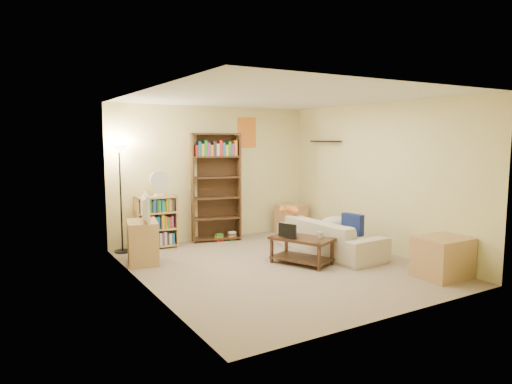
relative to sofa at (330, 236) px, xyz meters
The scene contains 19 objects.
room 1.79m from the sofa, 169.36° to the right, with size 4.50×4.54×2.52m.
sofa is the anchor object (origin of this frame).
navy_pillow 0.51m from the sofa, 75.24° to the right, with size 0.38×0.11×0.34m, color navy.
cream_blanket 0.25m from the sofa, 20.66° to the left, with size 0.53×0.38×0.23m, color beige.
tabby_cat 0.87m from the sofa, 110.84° to the left, with size 0.45×0.17×0.16m.
coffee_table 0.83m from the sofa, 160.60° to the right, with size 0.85×1.05×0.41m.
laptop 0.92m from the sofa, 169.30° to the right, with size 0.24×0.36×0.03m, color black.
laptop_screen 1.07m from the sofa, 167.53° to the right, with size 0.01×0.31×0.20m, color white.
mug 0.78m from the sofa, 140.84° to the right, with size 0.15×0.15×0.10m, color silver.
tv_remote 0.83m from the sofa, behind, with size 0.05×0.16×0.02m, color black.
tv_stand 3.04m from the sofa, 161.09° to the left, with size 0.44×0.61×0.66m, color tan.
television 3.09m from the sofa, 161.09° to the left, with size 0.25×0.73×0.42m, color black.
tall_bookshelf 2.33m from the sofa, 123.84° to the left, with size 0.95×0.50×2.01m.
short_bookshelf 3.00m from the sofa, 142.47° to the left, with size 0.73×0.34×0.91m.
desk_fan 3.05m from the sofa, 142.56° to the left, with size 0.32×0.18×0.44m.
floor_lamp 3.68m from the sofa, 148.47° to the left, with size 0.31×0.31×1.81m.
side_table 1.70m from the sofa, 77.31° to the left, with size 0.51×0.51×0.58m, color tan.
end_cabinet 1.89m from the sofa, 75.41° to the right, with size 0.68×0.56×0.56m, color tan.
book_stacks 2.04m from the sofa, 121.96° to the left, with size 0.39×0.18×0.16m.
Camera 1 is at (-3.68, -5.57, 1.93)m, focal length 32.00 mm.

